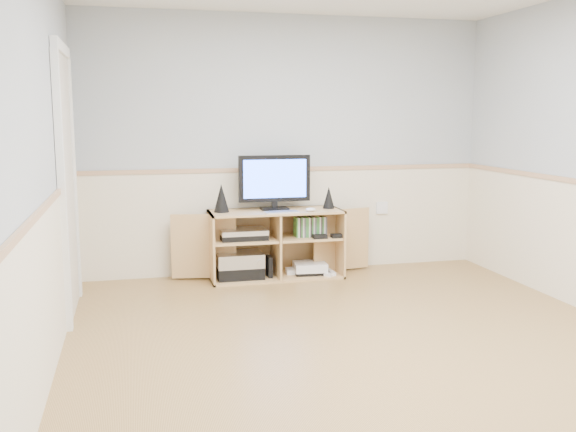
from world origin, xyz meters
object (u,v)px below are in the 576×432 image
(monitor, at_px, (275,180))
(keyboard, at_px, (281,212))
(media_cabinet, at_px, (275,242))
(game_consoles, at_px, (309,268))

(monitor, height_order, keyboard, monitor)
(monitor, bearing_deg, keyboard, -83.10)
(media_cabinet, bearing_deg, monitor, -90.00)
(media_cabinet, height_order, keyboard, keyboard)
(media_cabinet, distance_m, game_consoles, 0.42)
(keyboard, bearing_deg, media_cabinet, 90.27)
(media_cabinet, xyz_separation_m, monitor, (0.00, -0.01, 0.60))
(game_consoles, bearing_deg, keyboard, -157.09)
(media_cabinet, relative_size, game_consoles, 4.33)
(keyboard, height_order, game_consoles, keyboard)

